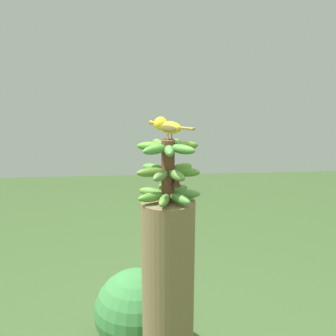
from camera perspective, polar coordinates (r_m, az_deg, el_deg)
The scene contains 4 objects.
banana_tree at distance 2.05m, azimuth 0.00°, elevation -18.06°, with size 0.22×0.22×1.04m, color olive.
banana_bunch at distance 1.78m, azimuth 0.02°, elevation -0.38°, with size 0.26×0.26×0.25m.
perched_bird at distance 1.76m, azimuth -0.16°, elevation 5.34°, with size 0.13×0.17×0.08m.
tropical_shrub at distance 2.57m, azimuth -3.88°, elevation -17.66°, with size 0.47×0.47×0.49m.
Camera 1 is at (-1.71, 0.13, 1.65)m, focal length 48.23 mm.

